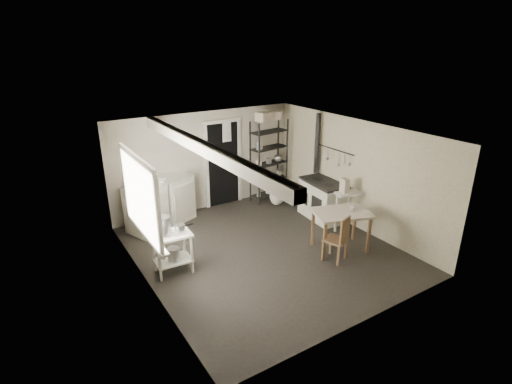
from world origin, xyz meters
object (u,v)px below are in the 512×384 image
prep_table (173,252)px  chair (335,236)px  work_table (340,231)px  base_cabinets (161,205)px  shelf_rack (269,163)px  stove (322,200)px  flour_sack (277,196)px  stockpot (163,225)px

prep_table → chair: chair is taller
work_table → base_cabinets: bearing=131.2°
work_table → chair: bearing=-145.8°
prep_table → base_cabinets: 1.99m
shelf_rack → stove: bearing=-84.5°
stove → work_table: 1.45m
prep_table → flour_sack: bearing=24.8°
stockpot → stove: stockpot is taller
shelf_rack → stove: size_ratio=1.81×
stockpot → work_table: 3.32m
prep_table → shelf_rack: (3.31, 1.96, 0.55)m
flour_sack → shelf_rack: bearing=84.0°
shelf_rack → work_table: bearing=-103.4°
chair → flour_sack: chair is taller
chair → work_table: bearing=12.9°
prep_table → work_table: size_ratio=0.72×
stockpot → work_table: stockpot is taller
shelf_rack → flour_sack: (-0.05, -0.46, -0.71)m
stockpot → shelf_rack: (3.44, 1.96, 0.01)m
stockpot → stove: size_ratio=0.26×
base_cabinets → stove: bearing=-47.8°
shelf_rack → base_cabinets: bearing=173.3°
base_cabinets → chair: (2.15, -3.11, 0.02)m
shelf_rack → flour_sack: bearing=-103.3°
work_table → flour_sack: work_table is taller
work_table → chair: size_ratio=1.18×
base_cabinets → flour_sack: (2.77, -0.43, -0.22)m
prep_table → work_table: bearing=-17.3°
base_cabinets → stove: (3.19, -1.58, -0.02)m
prep_table → chair: bearing=-24.1°
work_table → chair: 0.45m
base_cabinets → work_table: size_ratio=1.50×
chair → flour_sack: (0.62, 2.69, -0.24)m
base_cabinets → stockpot: bearing=-129.2°
stockpot → prep_table: bearing=-1.8°
flour_sack → base_cabinets: bearing=171.3°
prep_table → work_table: 3.15m
stockpot → base_cabinets: size_ratio=0.19×
stove → flour_sack: bearing=114.8°
work_table → stove: bearing=62.3°
base_cabinets → stove: 3.56m
shelf_rack → flour_sack: size_ratio=4.19×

